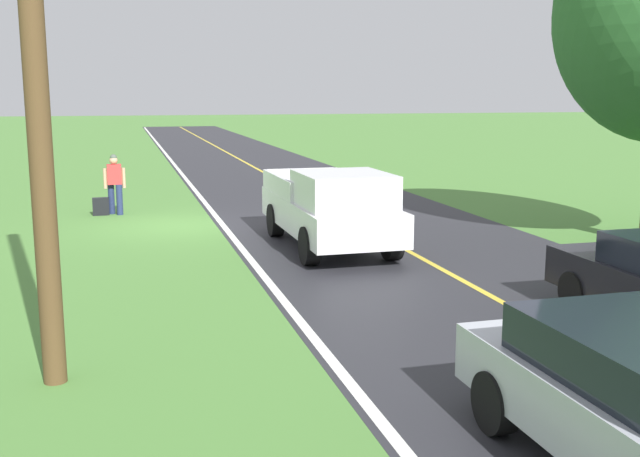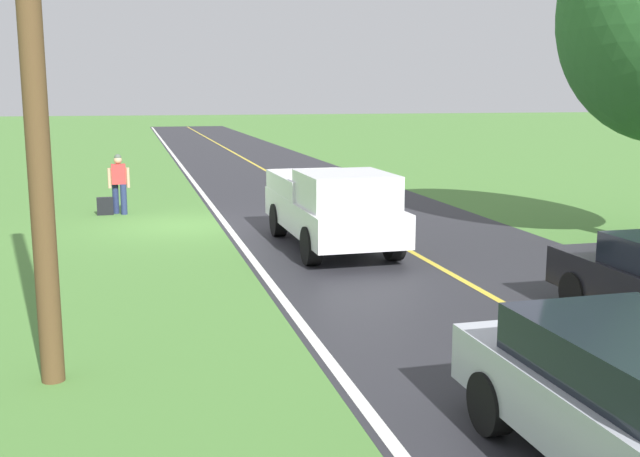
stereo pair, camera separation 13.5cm
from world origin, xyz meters
name	(u,v)px [view 1 (the left image)]	position (x,y,z in m)	size (l,w,h in m)	color
ground_plane	(180,226)	(0.00, 0.00, 0.00)	(200.00, 200.00, 0.00)	#4C7F38
road_surface	(348,218)	(-4.67, 0.00, 0.00)	(7.48, 120.00, 0.00)	#28282D
lane_edge_line	(222,224)	(-1.12, 0.00, 0.01)	(0.16, 117.60, 0.00)	silver
lane_centre_line	(348,218)	(-4.67, 0.00, 0.01)	(0.14, 117.60, 0.00)	gold
hitchhiker_walking	(115,181)	(1.65, -2.47, 0.98)	(0.62, 0.51, 1.75)	navy
suitcase_carried	(101,206)	(2.06, -2.38, 0.26)	(0.20, 0.46, 0.51)	black
pickup_truck_passing	(332,207)	(-3.09, 3.90, 0.97)	(2.14, 5.42, 1.82)	silver
utility_pole_roadside	(33,32)	(2.36, 10.69, 4.17)	(0.28, 0.28, 8.33)	brown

